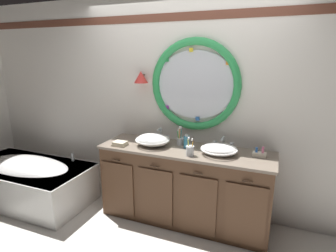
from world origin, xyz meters
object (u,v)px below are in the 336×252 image
at_px(bathtub, 28,179).
at_px(toiletry_basket, 259,154).
at_px(sink_basin_right, 219,149).
at_px(toothbrush_holder_left, 180,140).
at_px(sink_basin_left, 153,140).
at_px(folded_hand_towel, 120,144).
at_px(toothbrush_holder_right, 190,150).
at_px(soap_dispenser, 187,142).

xyz_separation_m(bathtub, toiletry_basket, (2.88, 0.41, 0.61)).
relative_size(sink_basin_right, toothbrush_holder_left, 1.74).
relative_size(sink_basin_left, toiletry_basket, 2.93).
distance_m(folded_hand_towel, toiletry_basket, 1.55).
relative_size(sink_basin_left, folded_hand_towel, 2.52).
relative_size(bathtub, toothbrush_holder_right, 8.54).
height_order(toothbrush_holder_right, toiletry_basket, toothbrush_holder_right).
bearing_deg(toothbrush_holder_right, bathtub, -175.51).
bearing_deg(bathtub, toothbrush_holder_right, 4.49).
distance_m(toothbrush_holder_left, folded_hand_towel, 0.70).
relative_size(sink_basin_left, toothbrush_holder_right, 2.02).
bearing_deg(sink_basin_right, toothbrush_holder_right, -150.64).
relative_size(toothbrush_holder_right, soap_dispenser, 1.21).
xyz_separation_m(sink_basin_right, folded_hand_towel, (-1.13, -0.14, -0.03)).
distance_m(soap_dispenser, folded_hand_towel, 0.78).
height_order(bathtub, toothbrush_holder_left, toothbrush_holder_left).
bearing_deg(sink_basin_right, sink_basin_left, 180.00).
height_order(sink_basin_left, toothbrush_holder_right, toothbrush_holder_right).
distance_m(sink_basin_left, toothbrush_holder_right, 0.53).
distance_m(toothbrush_holder_right, folded_hand_towel, 0.86).
relative_size(bathtub, toiletry_basket, 12.41).
xyz_separation_m(sink_basin_right, soap_dispenser, (-0.38, 0.07, 0.02)).
xyz_separation_m(bathtub, soap_dispenser, (2.09, 0.39, 0.65)).
distance_m(sink_basin_left, soap_dispenser, 0.40).
xyz_separation_m(bathtub, toothbrush_holder_left, (1.98, 0.47, 0.64)).
bearing_deg(bathtub, toothbrush_holder_left, 13.32).
bearing_deg(toiletry_basket, soap_dispenser, -178.57).
height_order(soap_dispenser, toiletry_basket, soap_dispenser).
distance_m(bathtub, soap_dispenser, 2.22).
xyz_separation_m(bathtub, sink_basin_left, (1.70, 0.33, 0.65)).
bearing_deg(sink_basin_right, toiletry_basket, 12.05).
bearing_deg(toothbrush_holder_left, toiletry_basket, -3.63).
bearing_deg(folded_hand_towel, soap_dispenser, 15.68).
height_order(folded_hand_towel, toiletry_basket, toiletry_basket).
xyz_separation_m(sink_basin_left, toothbrush_holder_right, (0.50, -0.15, -0.01)).
distance_m(bathtub, sink_basin_left, 1.85).
xyz_separation_m(sink_basin_left, sink_basin_right, (0.78, -0.00, -0.01)).
height_order(bathtub, folded_hand_towel, folded_hand_towel).
bearing_deg(sink_basin_left, toothbrush_holder_left, 26.51).
xyz_separation_m(sink_basin_right, toothbrush_holder_right, (-0.27, -0.15, 0.00)).
distance_m(bathtub, toothbrush_holder_left, 2.14).
height_order(soap_dispenser, folded_hand_towel, soap_dispenser).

